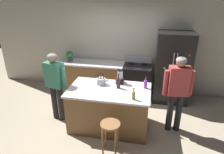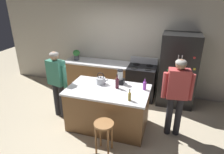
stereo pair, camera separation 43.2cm
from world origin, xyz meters
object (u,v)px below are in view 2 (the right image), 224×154
(person_by_island_left, at_px, (57,79))
(bar_stool, at_px, (104,130))
(bottle_soda, at_px, (145,85))
(kitchen_island, at_px, (108,108))
(person_by_sink_right, at_px, (177,91))
(stove_range, at_px, (141,82))
(potted_plant, at_px, (76,54))
(bottle_wine, at_px, (117,83))
(bottle_vinegar, at_px, (130,96))
(tea_kettle, at_px, (101,80))
(blender_appliance, at_px, (120,78))
(refrigerator, at_px, (178,70))

(person_by_island_left, distance_m, bar_stool, 1.70)
(bottle_soda, bearing_deg, kitchen_island, -164.16)
(bar_stool, bearing_deg, person_by_sink_right, 37.54)
(stove_range, bearing_deg, potted_plant, 179.25)
(bottle_wine, relative_size, bottle_vinegar, 1.34)
(potted_plant, distance_m, bottle_wine, 2.20)
(person_by_island_left, relative_size, bottle_vinegar, 6.81)
(bottle_vinegar, distance_m, tea_kettle, 0.93)
(bottle_vinegar, bearing_deg, person_by_sink_right, 29.37)
(stove_range, relative_size, tea_kettle, 4.00)
(stove_range, xyz_separation_m, blender_appliance, (-0.29, -1.18, 0.58))
(refrigerator, height_order, person_by_sink_right, refrigerator)
(stove_range, distance_m, potted_plant, 2.04)
(bottle_soda, bearing_deg, bottle_vinegar, -110.13)
(bottle_soda, bearing_deg, bar_stool, -119.36)
(tea_kettle, bearing_deg, bottle_vinegar, -34.68)
(refrigerator, xyz_separation_m, potted_plant, (-2.87, 0.05, 0.16))
(potted_plant, xyz_separation_m, bottle_vinegar, (2.02, -1.88, -0.09))
(refrigerator, height_order, bar_stool, refrigerator)
(kitchen_island, distance_m, refrigerator, 2.09)
(kitchen_island, bearing_deg, person_by_island_left, 177.71)
(bottle_soda, bearing_deg, stove_range, 101.47)
(refrigerator, relative_size, blender_appliance, 5.88)
(refrigerator, xyz_separation_m, stove_range, (-0.92, 0.02, -0.47))
(person_by_sink_right, height_order, tea_kettle, person_by_sink_right)
(bar_stool, bearing_deg, tea_kettle, 112.76)
(bar_stool, xyz_separation_m, potted_plant, (-1.66, 2.32, 0.59))
(bottle_vinegar, xyz_separation_m, bottle_soda, (0.20, 0.53, 0.01))
(tea_kettle, bearing_deg, bar_stool, -67.24)
(stove_range, distance_m, bottle_vinegar, 1.93)
(bottle_wine, xyz_separation_m, tea_kettle, (-0.40, 0.10, -0.04))
(bar_stool, height_order, potted_plant, potted_plant)
(kitchen_island, bearing_deg, tea_kettle, 138.09)
(refrigerator, relative_size, bottle_vinegar, 7.94)
(person_by_sink_right, height_order, bottle_vinegar, person_by_sink_right)
(potted_plant, xyz_separation_m, tea_kettle, (1.26, -1.35, -0.09))
(blender_appliance, bearing_deg, bottle_vinegar, -61.50)
(bottle_soda, bearing_deg, potted_plant, 148.78)
(bar_stool, relative_size, bottle_soda, 2.50)
(person_by_island_left, bearing_deg, potted_plant, 99.46)
(kitchen_island, xyz_separation_m, bottle_wine, (0.18, 0.10, 0.57))
(kitchen_island, relative_size, person_by_sink_right, 1.03)
(tea_kettle, bearing_deg, potted_plant, 133.01)
(bar_stool, height_order, blender_appliance, blender_appliance)
(kitchen_island, relative_size, tea_kettle, 6.22)
(refrigerator, height_order, bottle_vinegar, refrigerator)
(refrigerator, xyz_separation_m, bar_stool, (-1.20, -2.27, -0.44))
(bottle_vinegar, height_order, tea_kettle, tea_kettle)
(refrigerator, height_order, tea_kettle, refrigerator)
(refrigerator, height_order, stove_range, refrigerator)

